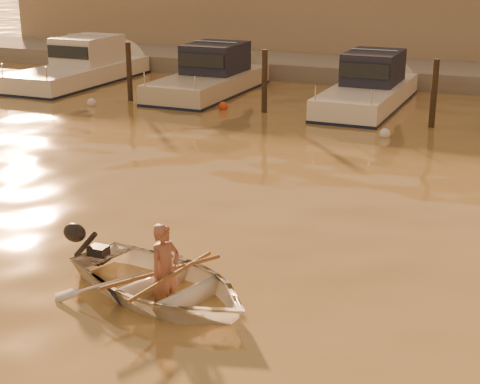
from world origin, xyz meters
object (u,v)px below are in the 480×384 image
at_px(dinghy, 161,283).
at_px(moored_boat_0, 79,67).
at_px(moored_boat_2, 368,88).
at_px(person, 165,271).
at_px(moored_boat_1, 208,76).

distance_m(dinghy, moored_boat_0, 19.38).
distance_m(dinghy, moored_boat_2, 15.16).
height_order(person, moored_boat_2, moored_boat_2).
bearing_deg(moored_boat_2, person, -87.34).
xyz_separation_m(dinghy, moored_boat_2, (-0.61, 15.15, 0.40)).
relative_size(dinghy, moored_boat_1, 0.48).
xyz_separation_m(dinghy, person, (0.10, -0.03, 0.22)).
height_order(moored_boat_0, moored_boat_2, same).
xyz_separation_m(person, moored_boat_1, (-6.56, 15.18, 0.18)).
bearing_deg(moored_boat_2, moored_boat_0, 180.00).
xyz_separation_m(moored_boat_0, moored_boat_1, (5.61, 0.00, 0.00)).
distance_m(dinghy, moored_boat_1, 16.48).
distance_m(person, moored_boat_1, 16.54).
xyz_separation_m(moored_boat_1, moored_boat_2, (5.86, 0.00, 0.00)).
height_order(moored_boat_0, moored_boat_1, same).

